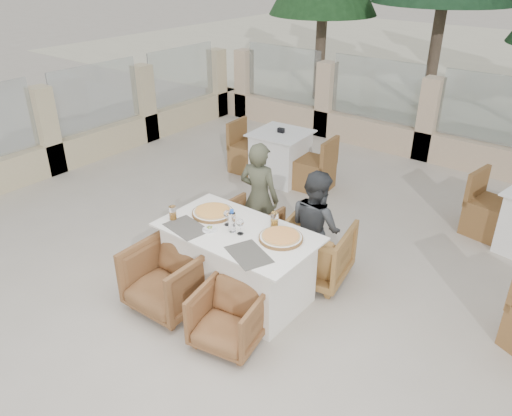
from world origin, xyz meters
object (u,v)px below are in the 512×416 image
Objects in this scene: wine_glass_centre at (227,217)px; armchair_far_left at (248,229)px; water_bottle at (232,221)px; wine_glass_near at (240,226)px; armchair_near_left at (168,278)px; pizza_left at (213,212)px; beer_glass_left at (173,213)px; dining_table at (238,263)px; bg_table_a at (280,156)px; beer_glass_right at (274,220)px; diner_right at (315,227)px; armchair_near_right at (229,318)px; olive_dish at (210,228)px; armchair_far_right at (315,251)px; diner_left at (259,198)px; pizza_right at (281,237)px.

armchair_far_left is at bearing 113.23° from wine_glass_centre.
wine_glass_near is (0.09, 0.01, -0.03)m from water_bottle.
water_bottle is at bearing 51.63° from armchair_near_left.
pizza_left is 0.42m from beer_glass_left.
dining_table and bg_table_a have the same top height.
wine_glass_near is 0.37m from beer_glass_right.
diner_right is (0.89, 1.31, 0.31)m from armchair_near_left.
bg_table_a is (-1.78, 3.28, 0.11)m from armchair_near_right.
diner_right is 0.78× the size of bg_table_a.
diner_right reaches higher than olive_dish.
diner_left reaches higher than armchair_far_right.
armchair_near_left is at bearing 79.67° from diner_right.
pizza_left is 1.21m from armchair_near_right.
pizza_right is at bearing 37.53° from armchair_near_left.
pizza_left is 0.34m from olive_dish.
dining_table reaches higher than armchair_far_right.
olive_dish is 1.04m from diner_left.
olive_dish is 0.18× the size of armchair_near_right.
water_bottle is (-0.47, -0.17, 0.09)m from pizza_right.
beer_glass_right is (0.18, 0.33, -0.01)m from wine_glass_near.
wine_glass_centre reaches higher than dining_table.
dining_table is 0.49m from olive_dish.
wine_glass_near reaches higher than armchair_far_left.
bg_table_a is (-0.94, 1.97, 0.08)m from armchair_far_left.
wine_glass_near is (-0.37, -0.16, 0.06)m from pizza_right.
olive_dish is at bearing 105.36° from armchair_far_left.
pizza_left is 0.32× the size of diner_left.
diner_left is at bearing 87.21° from pizza_left.
beer_glass_right is at bearing 45.21° from olive_dish.
wine_glass_near is at bearing -118.32° from beer_glass_right.
diner_left reaches higher than wine_glass_centre.
pizza_left reaches higher than armchair_far_right.
wine_glass_centre is (-0.15, 0.03, 0.48)m from dining_table.
beer_glass_left is 1.13m from diner_left.
dining_table reaches higher than armchair_near_right.
beer_glass_left reaches higher than armchair_near_left.
armchair_far_left reaches higher than armchair_near_right.
dining_table is at bearing 154.24° from wine_glass_near.
pizza_right is at bearing 129.95° from diner_left.
armchair_near_left is 0.57× the size of diner_right.
armchair_far_left is 0.49× the size of diner_left.
pizza_left reaches higher than bg_table_a.
dining_table reaches higher than armchair_near_left.
wine_glass_near is at bearing 25.66° from olive_dish.
armchair_far_right is at bearing 54.60° from armchair_near_left.
armchair_near_left is at bearing 79.59° from diner_left.
pizza_left is 2.77m from bg_table_a.
diner_right is at bearing 62.86° from beer_glass_right.
pizza_left is at bearing 88.02° from armchair_near_left.
wine_glass_near is (0.22, -0.06, 0.00)m from wine_glass_centre.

